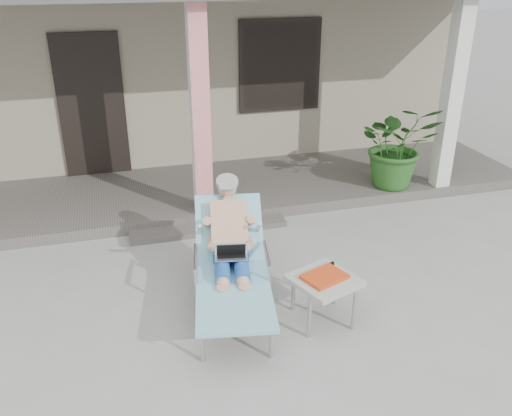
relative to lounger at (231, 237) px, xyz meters
name	(u,v)px	position (x,y,z in m)	size (l,w,h in m)	color
ground	(245,314)	(0.07, -0.26, -0.74)	(60.00, 60.00, 0.00)	#9E9E99
house	(159,46)	(0.07, 6.24, 0.93)	(10.40, 5.40, 3.30)	gray
porch_deck	(194,192)	(0.07, 2.74, -0.66)	(10.00, 2.00, 0.15)	#605B56
porch_step	(209,229)	(0.07, 1.59, -0.70)	(2.00, 0.30, 0.07)	#605B56
lounger	(231,237)	(0.00, 0.00, 0.00)	(0.99, 1.90, 1.20)	#B7B7BC
side_table	(324,282)	(0.77, -0.53, -0.32)	(0.71, 0.71, 0.50)	#A9A9A4
potted_palm	(398,145)	(2.92, 2.05, 0.03)	(1.11, 0.96, 1.23)	#26591E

